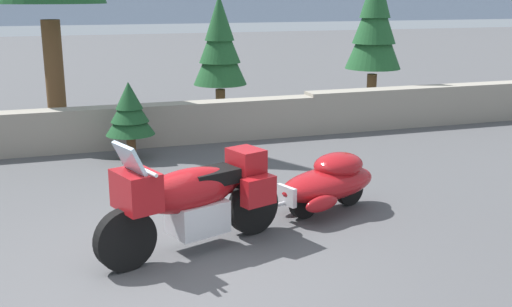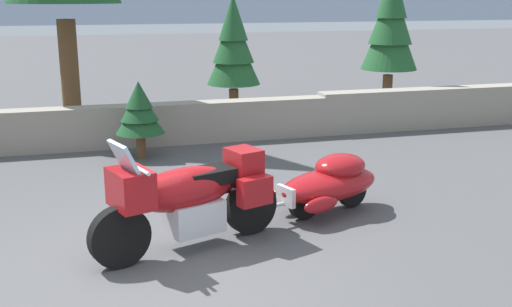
# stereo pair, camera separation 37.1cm
# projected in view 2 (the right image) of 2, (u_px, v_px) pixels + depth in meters

# --- Properties ---
(ground_plane) EXTENTS (80.00, 80.00, 0.00)m
(ground_plane) POSITION_uv_depth(u_px,v_px,m) (154.00, 274.00, 6.24)
(ground_plane) COLOR #4C4C4F
(stone_guard_wall) EXTENTS (24.00, 0.55, 0.85)m
(stone_guard_wall) POSITION_uv_depth(u_px,v_px,m) (96.00, 126.00, 11.32)
(stone_guard_wall) COLOR gray
(stone_guard_wall) RESTS_ON ground
(touring_motorcycle) EXTENTS (2.22, 1.19, 1.33)m
(touring_motorcycle) POSITION_uv_depth(u_px,v_px,m) (188.00, 196.00, 6.72)
(touring_motorcycle) COLOR black
(touring_motorcycle) RESTS_ON ground
(car_shaped_trailer) EXTENTS (2.20, 1.16, 0.76)m
(car_shaped_trailer) POSITION_uv_depth(u_px,v_px,m) (330.00, 182.00, 7.92)
(car_shaped_trailer) COLOR black
(car_shaped_trailer) RESTS_ON ground
(pine_tree_secondary) EXTENTS (1.14, 1.14, 2.79)m
(pine_tree_secondary) POSITION_uv_depth(u_px,v_px,m) (233.00, 45.00, 12.91)
(pine_tree_secondary) COLOR brown
(pine_tree_secondary) RESTS_ON ground
(pine_tree_far_right) EXTENTS (1.27, 1.27, 3.44)m
(pine_tree_far_right) POSITION_uv_depth(u_px,v_px,m) (391.00, 23.00, 13.69)
(pine_tree_far_right) COLOR brown
(pine_tree_far_right) RESTS_ON ground
(pine_sapling_near) EXTENTS (0.84, 0.84, 1.35)m
(pine_sapling_near) POSITION_uv_depth(u_px,v_px,m) (139.00, 110.00, 10.52)
(pine_sapling_near) COLOR brown
(pine_sapling_near) RESTS_ON ground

